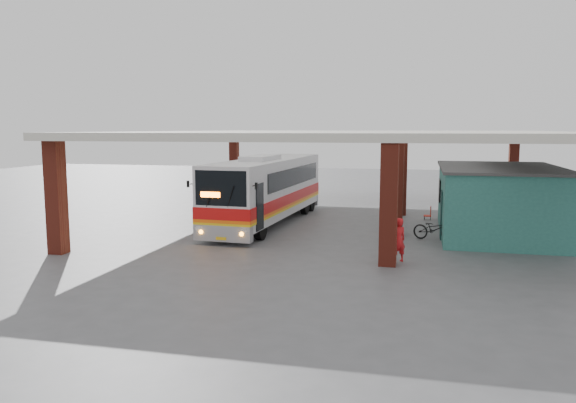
# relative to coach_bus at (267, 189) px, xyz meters

# --- Properties ---
(ground) EXTENTS (90.00, 90.00, 0.00)m
(ground) POSITION_rel_coach_bus_xyz_m (3.49, -4.51, -1.74)
(ground) COLOR #515154
(ground) RESTS_ON ground
(brick_columns) EXTENTS (20.10, 21.60, 4.35)m
(brick_columns) POSITION_rel_coach_bus_xyz_m (4.92, 0.49, 0.44)
(brick_columns) COLOR maroon
(brick_columns) RESTS_ON ground
(canopy_roof) EXTENTS (21.00, 23.00, 0.30)m
(canopy_roof) POSITION_rel_coach_bus_xyz_m (3.99, 1.99, 2.76)
(canopy_roof) COLOR beige
(canopy_roof) RESTS_ON brick_columns
(shop_building) EXTENTS (5.20, 8.20, 3.11)m
(shop_building) POSITION_rel_coach_bus_xyz_m (10.99, -0.51, -0.17)
(shop_building) COLOR #2B6C63
(shop_building) RESTS_ON ground
(coach_bus) EXTENTS (3.12, 12.12, 3.50)m
(coach_bus) POSITION_rel_coach_bus_xyz_m (0.00, 0.00, 0.00)
(coach_bus) COLOR silver
(coach_bus) RESTS_ON ground
(motorcycle) EXTENTS (2.03, 1.36, 1.01)m
(motorcycle) POSITION_rel_coach_bus_xyz_m (8.19, -2.57, -1.23)
(motorcycle) COLOR black
(motorcycle) RESTS_ON ground
(pedestrian) EXTENTS (0.70, 0.65, 1.61)m
(pedestrian) POSITION_rel_coach_bus_xyz_m (6.83, -6.88, -0.93)
(pedestrian) COLOR red
(pedestrian) RESTS_ON ground
(red_chair) EXTENTS (0.39, 0.39, 0.72)m
(red_chair) POSITION_rel_coach_bus_xyz_m (8.03, 3.12, -1.40)
(red_chair) COLOR red
(red_chair) RESTS_ON ground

